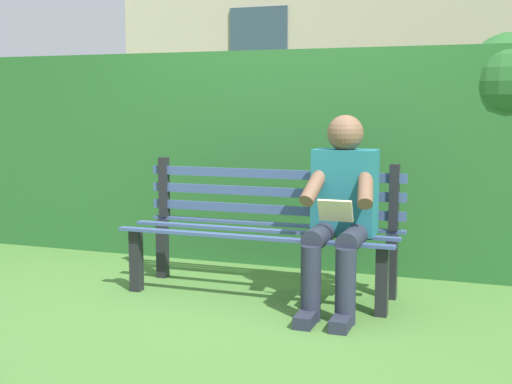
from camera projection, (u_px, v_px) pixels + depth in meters
ground at (261, 294)px, 4.38m from camera, size 60.00×60.00×0.00m
park_bench at (266, 226)px, 4.41m from camera, size 1.77×0.53×0.85m
person_seated at (341, 208)px, 4.03m from camera, size 0.44×0.73×1.16m
hedge_backdrop at (287, 152)px, 5.39m from camera, size 5.63×0.84×1.72m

